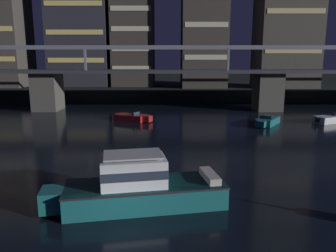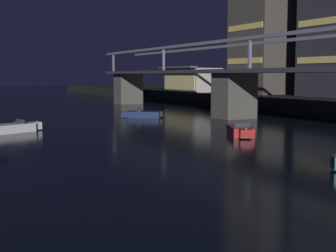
{
  "view_description": "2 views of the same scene",
  "coord_description": "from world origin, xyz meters",
  "px_view_note": "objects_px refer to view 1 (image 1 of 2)",
  "views": [
    {
      "loc": [
        1.56,
        -12.13,
        7.32
      ],
      "look_at": [
        1.45,
        17.49,
        1.37
      ],
      "focal_mm": 34.87,
      "sensor_mm": 36.0,
      "label": 1
    },
    {
      "loc": [
        29.31,
        3.08,
        5.25
      ],
      "look_at": [
        4.31,
        16.42,
        2.12
      ],
      "focal_mm": 48.99,
      "sensor_mm": 36.0,
      "label": 2
    }
  ],
  "objects_px": {
    "tower_west_low": "(0,16)",
    "speedboat_mid_left": "(268,121)",
    "tower_central": "(135,40)",
    "cabin_cruiser_near_left": "(140,186)",
    "river_bridge": "(159,81)",
    "tower_west_tall": "(82,20)",
    "tower_east_tall": "(205,11)",
    "speedboat_far_center": "(133,118)",
    "speedboat_mid_right": "(333,119)"
  },
  "relations": [
    {
      "from": "tower_central",
      "to": "speedboat_mid_right",
      "type": "bearing_deg",
      "value": -48.78
    },
    {
      "from": "river_bridge",
      "to": "speedboat_far_center",
      "type": "distance_m",
      "value": 10.46
    },
    {
      "from": "tower_east_tall",
      "to": "speedboat_mid_right",
      "type": "xyz_separation_m",
      "value": [
        12.9,
        -27.14,
        -16.24
      ]
    },
    {
      "from": "tower_central",
      "to": "cabin_cruiser_near_left",
      "type": "bearing_deg",
      "value": -84.09
    },
    {
      "from": "tower_west_low",
      "to": "tower_central",
      "type": "height_order",
      "value": "tower_west_low"
    },
    {
      "from": "tower_west_low",
      "to": "tower_west_tall",
      "type": "relative_size",
      "value": 1.04
    },
    {
      "from": "cabin_cruiser_near_left",
      "to": "speedboat_mid_right",
      "type": "bearing_deg",
      "value": 47.44
    },
    {
      "from": "river_bridge",
      "to": "speedboat_mid_left",
      "type": "height_order",
      "value": "river_bridge"
    },
    {
      "from": "tower_central",
      "to": "speedboat_mid_left",
      "type": "height_order",
      "value": "tower_central"
    },
    {
      "from": "river_bridge",
      "to": "tower_west_tall",
      "type": "distance_m",
      "value": 27.83
    },
    {
      "from": "tower_west_tall",
      "to": "speedboat_mid_left",
      "type": "distance_m",
      "value": 45.49
    },
    {
      "from": "tower_central",
      "to": "tower_east_tall",
      "type": "xyz_separation_m",
      "value": [
        13.93,
        -3.48,
        5.11
      ]
    },
    {
      "from": "tower_west_low",
      "to": "speedboat_mid_left",
      "type": "height_order",
      "value": "tower_west_low"
    },
    {
      "from": "river_bridge",
      "to": "speedboat_mid_right",
      "type": "relative_size",
      "value": 20.89
    },
    {
      "from": "cabin_cruiser_near_left",
      "to": "speedboat_mid_right",
      "type": "relative_size",
      "value": 1.86
    },
    {
      "from": "river_bridge",
      "to": "tower_west_tall",
      "type": "height_order",
      "value": "tower_west_tall"
    },
    {
      "from": "river_bridge",
      "to": "cabin_cruiser_near_left",
      "type": "bearing_deg",
      "value": -89.84
    },
    {
      "from": "river_bridge",
      "to": "speedboat_far_center",
      "type": "bearing_deg",
      "value": -107.23
    },
    {
      "from": "tower_west_low",
      "to": "cabin_cruiser_near_left",
      "type": "xyz_separation_m",
      "value": [
        31.47,
        -50.65,
        -14.85
      ]
    },
    {
      "from": "river_bridge",
      "to": "cabin_cruiser_near_left",
      "type": "distance_m",
      "value": 33.4
    },
    {
      "from": "tower_west_tall",
      "to": "speedboat_mid_right",
      "type": "distance_m",
      "value": 50.24
    },
    {
      "from": "river_bridge",
      "to": "tower_central",
      "type": "distance_m",
      "value": 22.43
    },
    {
      "from": "tower_west_low",
      "to": "speedboat_mid_left",
      "type": "relative_size",
      "value": 5.82
    },
    {
      "from": "tower_west_low",
      "to": "speedboat_mid_right",
      "type": "relative_size",
      "value": 5.51
    },
    {
      "from": "tower_west_tall",
      "to": "tower_east_tall",
      "type": "xyz_separation_m",
      "value": [
        24.62,
        -2.74,
        1.29
      ]
    },
    {
      "from": "cabin_cruiser_near_left",
      "to": "tower_west_tall",
      "type": "bearing_deg",
      "value": 107.05
    },
    {
      "from": "speedboat_far_center",
      "to": "tower_central",
      "type": "bearing_deg",
      "value": 95.01
    },
    {
      "from": "river_bridge",
      "to": "tower_west_low",
      "type": "bearing_deg",
      "value": 150.97
    },
    {
      "from": "tower_central",
      "to": "speedboat_mid_right",
      "type": "relative_size",
      "value": 3.78
    },
    {
      "from": "speedboat_far_center",
      "to": "tower_west_low",
      "type": "bearing_deg",
      "value": 136.92
    },
    {
      "from": "tower_east_tall",
      "to": "speedboat_mid_left",
      "type": "distance_m",
      "value": 33.32
    },
    {
      "from": "cabin_cruiser_near_left",
      "to": "speedboat_mid_left",
      "type": "distance_m",
      "value": 25.16
    },
    {
      "from": "tower_central",
      "to": "tower_east_tall",
      "type": "distance_m",
      "value": 15.23
    },
    {
      "from": "tower_west_low",
      "to": "speedboat_far_center",
      "type": "bearing_deg",
      "value": -43.08
    },
    {
      "from": "river_bridge",
      "to": "speedboat_mid_right",
      "type": "xyz_separation_m",
      "value": [
        21.35,
        -10.09,
        -3.96
      ]
    },
    {
      "from": "tower_east_tall",
      "to": "speedboat_far_center",
      "type": "distance_m",
      "value": 32.91
    },
    {
      "from": "tower_west_low",
      "to": "tower_central",
      "type": "relative_size",
      "value": 1.46
    },
    {
      "from": "tower_west_low",
      "to": "river_bridge",
      "type": "bearing_deg",
      "value": -29.03
    },
    {
      "from": "tower_west_tall",
      "to": "tower_east_tall",
      "type": "height_order",
      "value": "tower_east_tall"
    },
    {
      "from": "speedboat_mid_left",
      "to": "tower_central",
      "type": "bearing_deg",
      "value": 119.92
    },
    {
      "from": "speedboat_mid_right",
      "to": "cabin_cruiser_near_left",
      "type": "bearing_deg",
      "value": -132.56
    },
    {
      "from": "speedboat_mid_left",
      "to": "speedboat_far_center",
      "type": "xyz_separation_m",
      "value": [
        -15.93,
        2.43,
        0.0
      ]
    },
    {
      "from": "tower_west_tall",
      "to": "tower_east_tall",
      "type": "distance_m",
      "value": 24.81
    },
    {
      "from": "tower_central",
      "to": "speedboat_far_center",
      "type": "relative_size",
      "value": 3.84
    },
    {
      "from": "tower_west_tall",
      "to": "tower_east_tall",
      "type": "bearing_deg",
      "value": -6.36
    },
    {
      "from": "tower_west_low",
      "to": "speedboat_far_center",
      "type": "xyz_separation_m",
      "value": [
        28.51,
        -26.66,
        -15.49
      ]
    },
    {
      "from": "tower_west_low",
      "to": "speedboat_mid_left",
      "type": "xyz_separation_m",
      "value": [
        44.44,
        -29.1,
        -15.49
      ]
    },
    {
      "from": "tower_west_tall",
      "to": "cabin_cruiser_near_left",
      "type": "bearing_deg",
      "value": -72.95
    },
    {
      "from": "tower_east_tall",
      "to": "speedboat_mid_left",
      "type": "xyz_separation_m",
      "value": [
        4.61,
        -28.73,
        -16.24
      ]
    },
    {
      "from": "tower_west_tall",
      "to": "tower_central",
      "type": "xyz_separation_m",
      "value": [
        10.7,
        0.73,
        -3.82
      ]
    }
  ]
}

